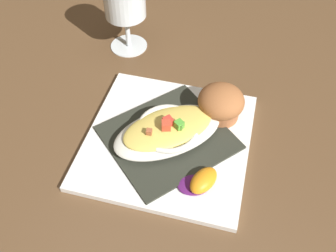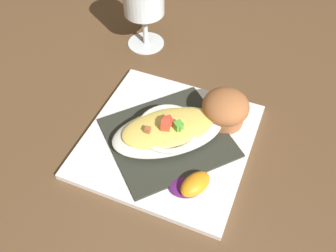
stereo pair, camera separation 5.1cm
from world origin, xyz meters
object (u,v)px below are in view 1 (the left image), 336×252
at_px(square_plate, 168,140).
at_px(gratin_dish, 168,130).
at_px(orange_garnish, 201,181).
at_px(muffin, 221,103).
at_px(stemmed_glass, 125,3).

xyz_separation_m(square_plate, gratin_dish, (0.00, -0.00, 0.03)).
bearing_deg(orange_garnish, muffin, 93.34).
bearing_deg(stemmed_glass, gratin_dish, -53.25).
bearing_deg(gratin_dish, muffin, 49.51).
bearing_deg(gratin_dish, orange_garnish, -42.18).
relative_size(gratin_dish, stemmed_glass, 1.35).
distance_m(gratin_dish, orange_garnish, 0.10).
relative_size(muffin, orange_garnish, 1.17).
height_order(square_plate, orange_garnish, orange_garnish).
relative_size(square_plate, muffin, 3.37).
height_order(square_plate, muffin, muffin).
distance_m(muffin, orange_garnish, 0.14).
xyz_separation_m(orange_garnish, stemmed_glass, (-0.23, 0.28, 0.08)).
bearing_deg(gratin_dish, stemmed_glass, 126.75).
height_order(gratin_dish, stemmed_glass, stemmed_glass).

